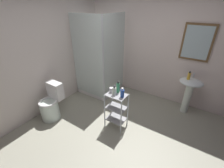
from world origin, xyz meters
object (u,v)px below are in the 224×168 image
object	(u,v)px
storage_cart	(116,108)
toilet	(51,104)
lotion_bottle_white	(114,91)
hand_soap_bottle	(189,76)
body_wash_bottle_green	(118,88)
shower_stall	(101,77)
shampoo_bottle_blue	(122,93)
pedestal_sink	(190,89)
rinse_cup	(111,90)

from	to	relation	value
storage_cart	toilet	bearing A→B (deg)	-159.02
storage_cart	lotion_bottle_white	size ratio (longest dim) A/B	4.15
hand_soap_bottle	body_wash_bottle_green	size ratio (longest dim) A/B	0.79
storage_cart	lotion_bottle_white	world-z (taller)	lotion_bottle_white
shower_stall	shampoo_bottle_blue	distance (m)	1.51
hand_soap_bottle	body_wash_bottle_green	distance (m)	1.50
shower_stall	hand_soap_bottle	distance (m)	2.07
pedestal_sink	shower_stall	bearing A→B (deg)	-170.95
storage_cart	hand_soap_bottle	distance (m)	1.61
rinse_cup	pedestal_sink	bearing A→B (deg)	45.62
body_wash_bottle_green	lotion_bottle_white	xyz separation A→B (m)	(-0.02, -0.10, -0.02)
lotion_bottle_white	toilet	bearing A→B (deg)	-158.99
pedestal_sink	lotion_bottle_white	xyz separation A→B (m)	(-1.09, -1.25, 0.24)
toilet	shampoo_bottle_blue	bearing A→B (deg)	19.08
shower_stall	toilet	bearing A→B (deg)	-100.67
pedestal_sink	rinse_cup	distance (m)	1.70
body_wash_bottle_green	rinse_cup	xyz separation A→B (m)	(-0.11, -0.06, -0.05)
toilet	hand_soap_bottle	size ratio (longest dim) A/B	4.46
shower_stall	shampoo_bottle_blue	world-z (taller)	shower_stall
shampoo_bottle_blue	rinse_cup	bearing A→B (deg)	172.56
lotion_bottle_white	shampoo_bottle_blue	bearing A→B (deg)	2.44
toilet	storage_cart	world-z (taller)	toilet
pedestal_sink	body_wash_bottle_green	size ratio (longest dim) A/B	3.76
toilet	rinse_cup	bearing A→B (deg)	24.11
storage_cart	shampoo_bottle_blue	bearing A→B (deg)	-3.36
shower_stall	shampoo_bottle_blue	size ratio (longest dim) A/B	11.28
shower_stall	lotion_bottle_white	bearing A→B (deg)	-42.75
pedestal_sink	body_wash_bottle_green	world-z (taller)	body_wash_bottle_green
shampoo_bottle_blue	lotion_bottle_white	bearing A→B (deg)	-177.56
shower_stall	shampoo_bottle_blue	bearing A→B (deg)	-38.37
shampoo_bottle_blue	rinse_cup	world-z (taller)	shampoo_bottle_blue
shampoo_bottle_blue	body_wash_bottle_green	world-z (taller)	body_wash_bottle_green
hand_soap_bottle	lotion_bottle_white	size ratio (longest dim) A/B	0.96
pedestal_sink	body_wash_bottle_green	bearing A→B (deg)	-133.11
pedestal_sink	lotion_bottle_white	bearing A→B (deg)	-131.20
shampoo_bottle_blue	pedestal_sink	bearing A→B (deg)	53.01
pedestal_sink	lotion_bottle_white	size ratio (longest dim) A/B	4.54
shower_stall	shampoo_bottle_blue	xyz separation A→B (m)	(1.15, -0.91, 0.35)
hand_soap_bottle	rinse_cup	xyz separation A→B (m)	(-1.11, -1.17, -0.10)
shampoo_bottle_blue	shower_stall	bearing A→B (deg)	141.63
shower_stall	rinse_cup	world-z (taller)	shower_stall
shower_stall	toilet	size ratio (longest dim) A/B	2.63
body_wash_bottle_green	toilet	bearing A→B (deg)	-155.44
toilet	hand_soap_bottle	distance (m)	2.89
shampoo_bottle_blue	body_wash_bottle_green	distance (m)	0.17
lotion_bottle_white	rinse_cup	xyz separation A→B (m)	(-0.09, 0.04, -0.03)
hand_soap_bottle	shower_stall	bearing A→B (deg)	-171.64
pedestal_sink	shampoo_bottle_blue	xyz separation A→B (m)	(-0.93, -1.24, 0.24)
toilet	pedestal_sink	bearing A→B (deg)	36.39
toilet	storage_cart	xyz separation A→B (m)	(1.29, 0.50, 0.12)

